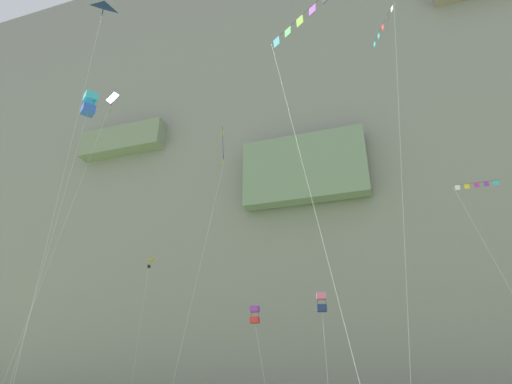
% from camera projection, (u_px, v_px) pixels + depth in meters
% --- Properties ---
extents(cliff_face, '(180.00, 31.36, 78.96)m').
position_uv_depth(cliff_face, '(320.00, 156.00, 72.73)').
color(cliff_face, gray).
rests_on(cliff_face, ground).
extents(kite_delta_low_right, '(2.98, 4.24, 16.19)m').
position_uv_depth(kite_delta_low_right, '(145.00, 268.00, 49.08)').
color(kite_delta_low_right, yellow).
rests_on(kite_delta_low_right, ground).
extents(kite_banner_mid_right, '(3.57, 7.06, 25.29)m').
position_uv_depth(kite_banner_mid_right, '(222.00, 156.00, 42.21)').
color(kite_banner_mid_right, black).
rests_on(kite_banner_mid_right, ground).
extents(kite_box_far_left, '(1.50, 3.36, 26.05)m').
position_uv_depth(kite_box_far_left, '(89.00, 104.00, 35.98)').
color(kite_box_far_left, '#38B2D1').
rests_on(kite_box_far_left, ground).
extents(kite_banner_high_right, '(3.27, 5.64, 31.25)m').
position_uv_depth(kite_banner_high_right, '(386.00, 51.00, 34.29)').
color(kite_banner_high_right, black).
rests_on(kite_banner_high_right, ground).
extents(kite_banner_high_center, '(4.86, 6.67, 21.45)m').
position_uv_depth(kite_banner_high_center, '(306.00, 24.00, 22.18)').
color(kite_banner_high_center, black).
rests_on(kite_banner_high_center, ground).
extents(kite_diamond_far_right, '(2.43, 5.73, 34.10)m').
position_uv_depth(kite_diamond_far_right, '(110.00, 104.00, 47.37)').
color(kite_diamond_far_right, black).
rests_on(kite_diamond_far_right, ground).
extents(kite_banner_low_left, '(4.55, 1.15, 18.51)m').
position_uv_depth(kite_banner_low_left, '(482.00, 200.00, 34.27)').
color(kite_banner_low_left, black).
rests_on(kite_banner_low_left, ground).
extents(kite_box_mid_left, '(3.31, 4.79, 10.01)m').
position_uv_depth(kite_box_mid_left, '(255.00, 315.00, 39.58)').
color(kite_box_mid_left, purple).
rests_on(kite_box_mid_left, ground).
extents(kite_delta_upper_mid, '(3.38, 3.96, 34.15)m').
position_uv_depth(kite_delta_upper_mid, '(102.00, 11.00, 37.31)').
color(kite_delta_upper_mid, navy).
rests_on(kite_delta_upper_mid, ground).
extents(kite_box_high_left, '(1.58, 6.13, 10.86)m').
position_uv_depth(kite_box_high_left, '(322.00, 302.00, 38.14)').
color(kite_box_high_left, pink).
rests_on(kite_box_high_left, ground).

